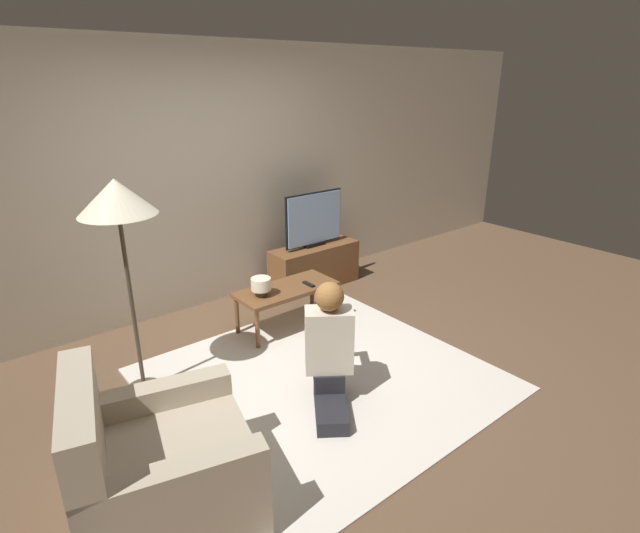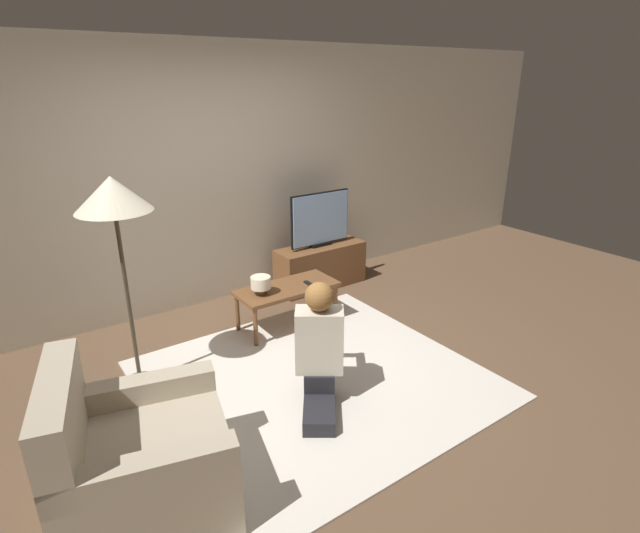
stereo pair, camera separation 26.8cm
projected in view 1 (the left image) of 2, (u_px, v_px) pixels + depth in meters
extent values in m
plane|color=brown|center=(323.00, 380.00, 3.96)|extent=(10.00, 10.00, 0.00)
cube|color=beige|center=(199.00, 180.00, 4.90)|extent=(10.00, 0.06, 2.60)
cube|color=silver|center=(323.00, 379.00, 3.96)|extent=(2.44, 2.32, 0.02)
cube|color=brown|center=(314.00, 266.00, 5.66)|extent=(1.04, 0.36, 0.48)
cube|color=black|center=(314.00, 244.00, 5.57)|extent=(0.25, 0.08, 0.04)
cube|color=black|center=(314.00, 218.00, 5.47)|extent=(0.75, 0.03, 0.58)
cube|color=#8CB2E0|center=(314.00, 219.00, 5.46)|extent=(0.72, 0.04, 0.55)
cube|color=brown|center=(286.00, 289.00, 4.66)|extent=(0.96, 0.43, 0.04)
cylinder|color=brown|center=(258.00, 330.00, 4.35)|extent=(0.04, 0.04, 0.38)
cylinder|color=brown|center=(334.00, 303.00, 4.86)|extent=(0.04, 0.04, 0.38)
cylinder|color=brown|center=(237.00, 316.00, 4.60)|extent=(0.04, 0.04, 0.38)
cylinder|color=brown|center=(312.00, 292.00, 5.12)|extent=(0.04, 0.04, 0.38)
cylinder|color=#4C4233|center=(145.00, 389.00, 3.82)|extent=(0.28, 0.28, 0.03)
cylinder|color=#4C4233|center=(130.00, 294.00, 3.53)|extent=(0.03, 0.03, 1.57)
cone|color=#EFE5C6|center=(116.00, 197.00, 3.28)|extent=(0.52, 0.52, 0.24)
cube|color=#B7A88E|center=(169.00, 478.00, 2.69)|extent=(1.06, 1.03, 0.46)
cube|color=#B7A88E|center=(82.00, 429.00, 2.39)|extent=(0.36, 0.85, 0.44)
cube|color=#B7A88E|center=(180.00, 517.00, 2.37)|extent=(0.89, 0.35, 0.60)
cube|color=#B7A88E|center=(159.00, 429.00, 2.96)|extent=(0.89, 0.35, 0.60)
cube|color=#232328|center=(331.00, 407.00, 3.52)|extent=(0.47, 0.53, 0.11)
cube|color=#232328|center=(329.00, 377.00, 3.66)|extent=(0.32, 0.32, 0.14)
cube|color=beige|center=(329.00, 340.00, 3.55)|extent=(0.39, 0.36, 0.47)
sphere|color=tan|center=(329.00, 297.00, 3.43)|extent=(0.20, 0.20, 0.20)
sphere|color=#9E6B38|center=(330.00, 296.00, 3.41)|extent=(0.20, 0.20, 0.20)
cube|color=black|center=(325.00, 314.00, 3.89)|extent=(0.13, 0.11, 0.04)
cylinder|color=beige|center=(340.00, 320.00, 3.78)|extent=(0.23, 0.28, 0.07)
cylinder|color=beige|center=(313.00, 321.00, 3.77)|extent=(0.23, 0.28, 0.07)
cylinder|color=#4C3823|center=(261.00, 293.00, 4.47)|extent=(0.10, 0.10, 0.06)
cylinder|color=#EFE5C6|center=(261.00, 284.00, 4.44)|extent=(0.18, 0.18, 0.11)
cube|color=black|center=(309.00, 284.00, 4.70)|extent=(0.04, 0.15, 0.02)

